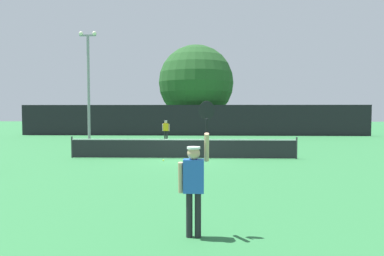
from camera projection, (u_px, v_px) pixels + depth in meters
ground_plane at (183, 158)px, 17.35m from camera, size 120.00×120.00×0.00m
tennis_net at (183, 148)px, 17.33m from camera, size 11.23×0.08×1.07m
perimeter_fence at (194, 120)px, 33.33m from camera, size 33.26×0.12×2.92m
player_serving at (194, 177)px, 6.48m from camera, size 0.67×0.40×2.54m
player_receiving at (166, 129)px, 27.28m from camera, size 0.57×0.23×1.60m
tennis_ball at (163, 160)px, 16.39m from camera, size 0.07×0.07×0.07m
light_pole at (88, 81)px, 23.38m from camera, size 1.18×0.28×7.63m
large_tree at (196, 83)px, 37.41m from camera, size 7.98×7.98×9.35m
parked_car_near at (131, 124)px, 41.35m from camera, size 1.99×4.24×1.69m
parked_car_mid at (216, 125)px, 40.21m from camera, size 1.94×4.22×1.69m
parked_car_far at (282, 124)px, 40.63m from camera, size 2.32×4.37×1.69m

